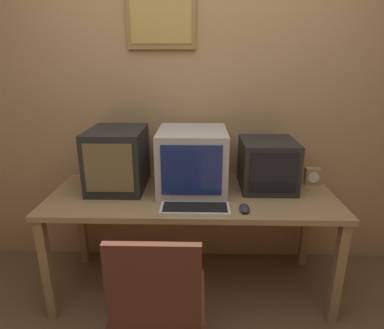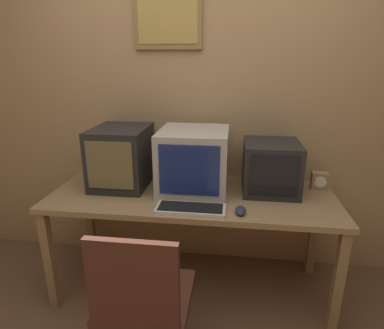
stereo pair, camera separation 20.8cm
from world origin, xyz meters
name	(u,v)px [view 1 (the left image)]	position (x,y,z in m)	size (l,w,h in m)	color
wall_back	(193,102)	(0.00, 1.47, 1.30)	(8.00, 0.08, 2.60)	tan
desk	(192,204)	(0.00, 1.01, 0.67)	(1.89, 0.71, 0.75)	#99754C
monitor_left	(118,159)	(-0.52, 1.13, 0.95)	(0.37, 0.46, 0.41)	black
monitor_center	(193,160)	(0.00, 1.11, 0.96)	(0.45, 0.49, 0.42)	#B7B2A8
monitor_right	(267,164)	(0.52, 1.15, 0.92)	(0.37, 0.40, 0.34)	black
keyboard_main	(195,209)	(0.02, 0.77, 0.76)	(0.41, 0.16, 0.03)	beige
mouse_near_keyboard	(244,208)	(0.32, 0.77, 0.77)	(0.06, 0.11, 0.04)	#282D3D
desk_clock	(312,176)	(0.86, 1.22, 0.81)	(0.11, 0.07, 0.12)	#A38456
office_chair	(160,319)	(-0.14, 0.29, 0.40)	(0.46, 0.46, 0.91)	black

